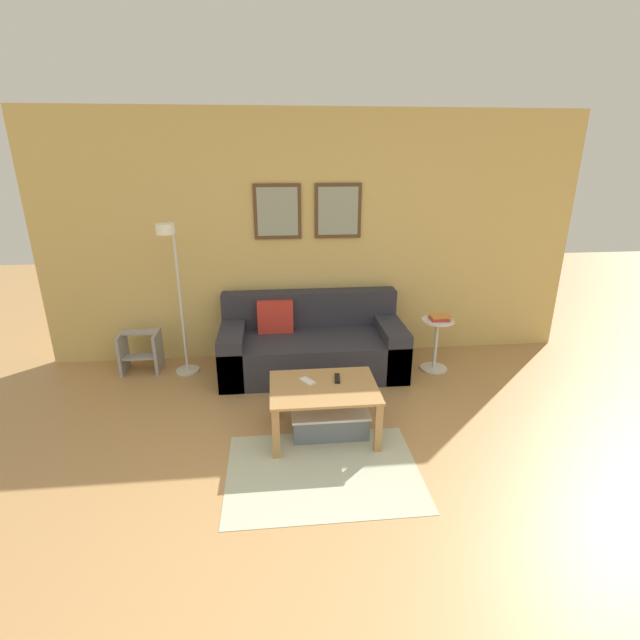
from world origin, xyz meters
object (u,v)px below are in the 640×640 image
Objects in this scene: couch at (311,345)px; book_stack at (439,318)px; step_stool at (141,350)px; floor_lamp at (175,283)px; coffee_table at (324,395)px; storage_bin at (329,419)px; cell_phone at (307,381)px; side_table at (436,340)px; remote_control at (337,378)px.

couch is 1.33m from book_stack.
step_stool is at bearing 174.83° from book_stack.
floor_lamp is 7.69× the size of book_stack.
coffee_table is at bearing -140.65° from book_stack.
storage_bin is at bearing -87.75° from couch.
couch reaches higher than cell_phone.
book_stack is at bearing -5.86° from side_table.
remote_control is 0.36× the size of step_stool.
coffee_table is 0.54× the size of floor_lamp.
coffee_table is 1.53× the size of side_table.
coffee_table is at bearing -70.83° from cell_phone.
remote_control is (0.12, 0.10, 0.09)m from coffee_table.
cell_phone is (-1.41, -0.96, -0.14)m from book_stack.
book_stack is (2.56, -0.05, -0.41)m from floor_lamp.
cell_phone is at bearing -171.24° from remote_control.
book_stack is (1.24, 1.02, 0.46)m from storage_bin.
side_table is at bearing -5.17° from step_stool.
cell_phone is at bearing -96.44° from couch.
cell_phone is (-0.24, -0.01, -0.01)m from remote_control.
remote_control is at bearing -33.39° from step_stool.
coffee_table is at bearing -133.20° from remote_control.
step_stool is at bearing 109.43° from cell_phone.
floor_lamp reaches higher than couch.
remote_control is (0.07, 0.06, 0.33)m from storage_bin.
storage_bin is 0.34m from remote_control.
couch is 1.10m from remote_control.
floor_lamp reaches higher than storage_bin.
step_stool is (-0.47, 0.23, -0.76)m from floor_lamp.
cell_phone is at bearing -37.31° from step_stool.
floor_lamp is (-1.28, 1.10, 0.64)m from coffee_table.
floor_lamp reaches higher than coffee_table.
side_table is 0.24m from book_stack.
couch is 4.42× the size of step_stool.
side_table is at bearing 39.77° from storage_bin.
cell_phone is 0.34× the size of step_stool.
cell_phone is at bearing 142.43° from coffee_table.
side_table is (1.23, 1.02, 0.22)m from storage_bin.
cell_phone is at bearing 161.74° from storage_bin.
step_stool is (-3.02, 0.27, -0.10)m from side_table.
step_stool is (-1.79, 1.29, 0.12)m from storage_bin.
remote_control is at bearing 42.36° from storage_bin.
book_stack is 1.71m from cell_phone.
storage_bin is 1.48× the size of step_stool.
book_stack is at bearing 39.44° from storage_bin.
step_stool is at bearing 142.67° from coffee_table.
storage_bin is at bearing 36.93° from coffee_table.
book_stack is 1.45× the size of cell_phone.
couch is 3.35× the size of side_table.
couch reaches higher than storage_bin.
floor_lamp reaches higher than remote_control.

